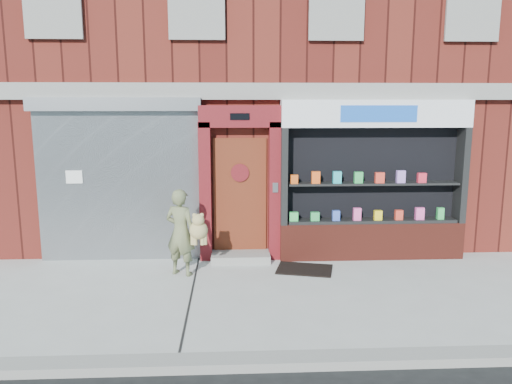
{
  "coord_description": "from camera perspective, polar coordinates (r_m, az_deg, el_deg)",
  "views": [
    {
      "loc": [
        -0.9,
        -7.34,
        2.95
      ],
      "look_at": [
        -0.49,
        1.0,
        1.45
      ],
      "focal_mm": 35.0,
      "sensor_mm": 36.0,
      "label": 1
    }
  ],
  "objects": [
    {
      "name": "building",
      "position": [
        13.41,
        1.09,
        14.7
      ],
      "size": [
        12.0,
        8.16,
        8.0
      ],
      "color": "#501712",
      "rests_on": "ground"
    },
    {
      "name": "doormat",
      "position": [
        9.06,
        5.56,
        -8.78
      ],
      "size": [
        1.1,
        0.89,
        0.02
      ],
      "primitive_type": "cube",
      "rotation": [
        0.0,
        0.0,
        -0.25
      ],
      "color": "black",
      "rests_on": "ground"
    },
    {
      "name": "ground",
      "position": [
        7.96,
        3.98,
        -11.57
      ],
      "size": [
        80.0,
        80.0,
        0.0
      ],
      "primitive_type": "plane",
      "color": "#9E9E99",
      "rests_on": "ground"
    },
    {
      "name": "woman",
      "position": [
        8.65,
        -8.36,
        -4.52
      ],
      "size": [
        0.8,
        0.56,
        1.51
      ],
      "color": "#646945",
      "rests_on": "ground"
    },
    {
      "name": "curb",
      "position": [
        6.01,
        6.53,
        -18.62
      ],
      "size": [
        60.0,
        0.3,
        0.12
      ],
      "primitive_type": "cube",
      "color": "gray",
      "rests_on": "ground"
    },
    {
      "name": "red_door_bay",
      "position": [
        9.32,
        -1.83,
        0.98
      ],
      "size": [
        1.52,
        0.58,
        2.9
      ],
      "color": "#540E13",
      "rests_on": "ground"
    },
    {
      "name": "pharmacy_bay",
      "position": [
        9.66,
        13.15,
        0.53
      ],
      "size": [
        3.5,
        0.41,
        3.0
      ],
      "color": "maroon",
      "rests_on": "ground"
    },
    {
      "name": "shutter_bay",
      "position": [
        9.58,
        -15.45,
        2.45
      ],
      "size": [
        3.1,
        0.3,
        3.04
      ],
      "color": "gray",
      "rests_on": "ground"
    }
  ]
}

